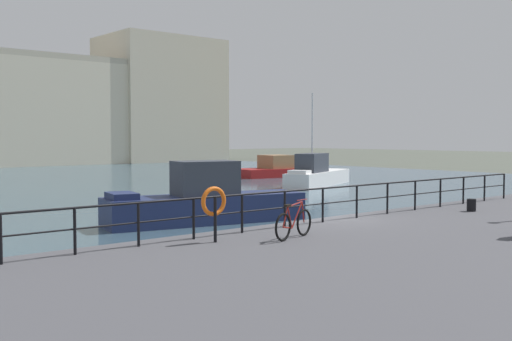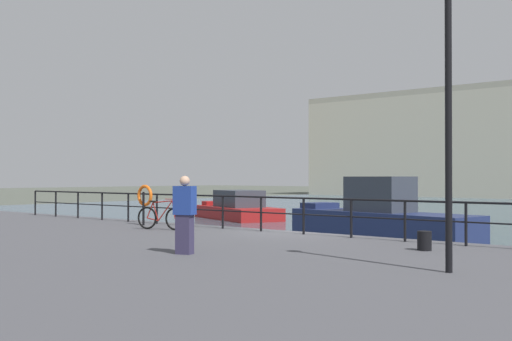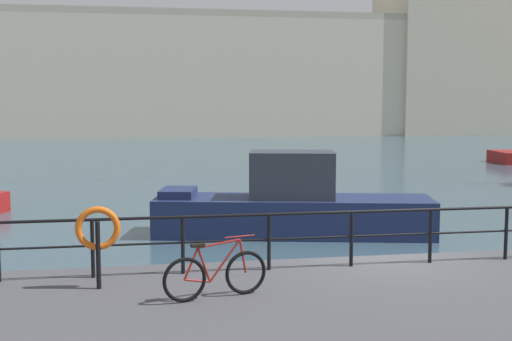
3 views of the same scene
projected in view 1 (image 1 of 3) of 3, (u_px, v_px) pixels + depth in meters
The scene contains 9 objects.
ground_plane at pixel (324, 241), 20.02m from camera, with size 240.00×240.00×0.00m, color #4C5147.
water_basin at pixel (9, 185), 42.96m from camera, with size 80.00×60.00×0.01m, color #385160.
moored_red_daysailer at pixel (205, 202), 24.16m from camera, with size 8.29×3.67×2.45m.
moored_green_narrowboat at pixel (277, 169), 52.41m from camera, with size 7.64×3.72×1.85m.
moored_cabin_cruiser at pixel (317, 175), 42.23m from camera, with size 8.30×4.92×6.35m.
quay_railing at pixel (304, 200), 18.28m from camera, with size 24.12×0.07×1.08m.
parked_bicycle at pixel (294, 224), 15.81m from camera, with size 1.73×0.52×0.98m.
mooring_bollard at pixel (471, 205), 21.61m from camera, with size 0.32×0.32×0.44m, color black.
life_ring_stand at pixel (214, 203), 15.25m from camera, with size 0.75×0.16×1.40m.
Camera 1 is at (-14.60, -13.66, 3.41)m, focal length 42.93 mm.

